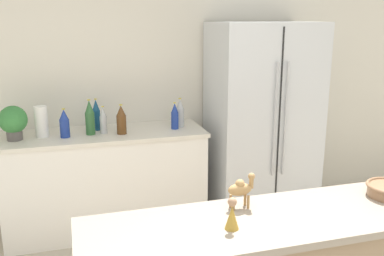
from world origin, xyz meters
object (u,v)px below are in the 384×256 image
object	(u,v)px
refrigerator	(262,121)
back_bottle_0	(64,124)
back_bottle_2	(90,118)
back_bottle_5	(175,116)
back_bottle_3	(121,120)
potted_plant	(13,121)
back_bottle_4	(103,120)
back_bottle_1	(180,113)
wise_man_figurine_blue	(232,215)
paper_towel_roll	(41,122)
back_bottle_6	(96,115)
camel_figurine	(241,188)

from	to	relation	value
refrigerator	back_bottle_0	xyz separation A→B (m)	(-1.79, -0.02, 0.10)
back_bottle_2	back_bottle_5	world-z (taller)	back_bottle_2
refrigerator	back_bottle_2	distance (m)	1.59
back_bottle_3	potted_plant	bearing A→B (deg)	176.74
back_bottle_4	back_bottle_5	distance (m)	0.62
back_bottle_4	back_bottle_5	world-z (taller)	back_bottle_5
back_bottle_1	wise_man_figurine_blue	world-z (taller)	back_bottle_1
back_bottle_1	paper_towel_roll	bearing A→B (deg)	-179.20
back_bottle_3	wise_man_figurine_blue	distance (m)	2.00
back_bottle_6	back_bottle_1	bearing A→B (deg)	-6.49
back_bottle_0	back_bottle_6	world-z (taller)	back_bottle_6
paper_towel_roll	wise_man_figurine_blue	distance (m)	2.25
potted_plant	back_bottle_4	world-z (taller)	potted_plant
paper_towel_roll	back_bottle_5	distance (m)	1.13
back_bottle_5	potted_plant	bearing A→B (deg)	179.67
back_bottle_5	back_bottle_6	world-z (taller)	back_bottle_6
potted_plant	back_bottle_3	bearing A→B (deg)	-3.26
back_bottle_2	camel_figurine	world-z (taller)	back_bottle_2
potted_plant	wise_man_figurine_blue	bearing A→B (deg)	-61.87
back_bottle_4	back_bottle_6	bearing A→B (deg)	110.27
back_bottle_0	back_bottle_5	bearing A→B (deg)	1.25
camel_figurine	back_bottle_2	bearing A→B (deg)	108.08
paper_towel_roll	back_bottle_5	world-z (taller)	paper_towel_roll
paper_towel_roll	back_bottle_4	xyz separation A→B (m)	(0.50, -0.03, -0.02)
camel_figurine	paper_towel_roll	bearing A→B (deg)	117.78
back_bottle_1	back_bottle_3	size ratio (longest dim) A/B	1.02
back_bottle_4	wise_man_figurine_blue	world-z (taller)	back_bottle_4
back_bottle_0	back_bottle_3	xyz separation A→B (m)	(0.46, -0.02, 0.01)
back_bottle_1	back_bottle_5	distance (m)	0.10
wise_man_figurine_blue	potted_plant	bearing A→B (deg)	118.13
potted_plant	wise_man_figurine_blue	distance (m)	2.30
refrigerator	potted_plant	size ratio (longest dim) A/B	6.47
paper_towel_roll	back_bottle_4	bearing A→B (deg)	-3.39
back_bottle_2	back_bottle_4	distance (m)	0.12
wise_man_figurine_blue	back_bottle_5	bearing A→B (deg)	82.96
back_bottle_6	paper_towel_roll	bearing A→B (deg)	-167.49
refrigerator	back_bottle_3	distance (m)	1.33
back_bottle_2	back_bottle_3	size ratio (longest dim) A/B	1.18
back_bottle_1	back_bottle_2	bearing A→B (deg)	-176.09
potted_plant	camel_figurine	bearing A→B (deg)	-56.82
back_bottle_1	back_bottle_4	bearing A→B (deg)	-176.15
paper_towel_roll	back_bottle_3	xyz separation A→B (m)	(0.65, -0.09, -0.01)
refrigerator	back_bottle_5	bearing A→B (deg)	179.62
back_bottle_1	back_bottle_3	world-z (taller)	back_bottle_1
back_bottle_0	back_bottle_5	distance (m)	0.94
refrigerator	camel_figurine	xyz separation A→B (m)	(-0.98, -1.83, 0.15)
potted_plant	back_bottle_1	distance (m)	1.40
back_bottle_1	back_bottle_6	size ratio (longest dim) A/B	0.93
paper_towel_roll	back_bottle_0	xyz separation A→B (m)	(0.18, -0.07, -0.01)
back_bottle_0	back_bottle_6	xyz separation A→B (m)	(0.27, 0.17, 0.02)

